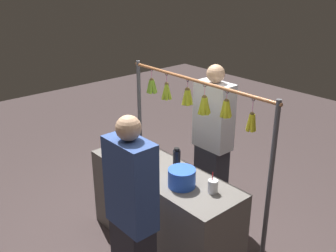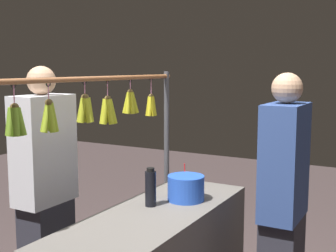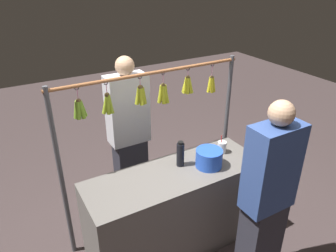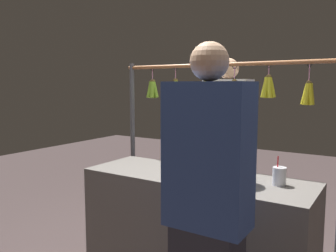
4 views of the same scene
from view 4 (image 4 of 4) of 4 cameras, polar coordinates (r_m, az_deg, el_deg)
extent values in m
cube|color=#66605B|center=(2.77, 4.45, -16.89)|extent=(1.70, 0.60, 0.88)
cylinder|color=#4C4C51|center=(3.47, -5.75, -4.49)|extent=(0.04, 0.04, 1.75)
cylinder|color=#9E6038|center=(2.93, 8.70, 9.86)|extent=(1.92, 0.03, 0.03)
torus|color=black|center=(2.72, 22.10, 9.32)|extent=(0.04, 0.01, 0.04)
cylinder|color=pink|center=(2.72, 22.04, 7.87)|extent=(0.01, 0.01, 0.13)
sphere|color=brown|center=(2.72, 21.97, 6.45)|extent=(0.04, 0.04, 0.04)
cylinder|color=gold|center=(2.72, 21.48, 4.85)|extent=(0.06, 0.03, 0.16)
cylinder|color=gold|center=(2.70, 21.71, 4.83)|extent=(0.04, 0.06, 0.16)
cylinder|color=gold|center=(2.70, 22.23, 4.81)|extent=(0.05, 0.05, 0.16)
cylinder|color=gold|center=(2.72, 22.31, 4.82)|extent=(0.05, 0.04, 0.16)
cylinder|color=gold|center=(2.74, 21.87, 4.84)|extent=(0.04, 0.05, 0.16)
torus|color=black|center=(2.79, 16.14, 9.47)|extent=(0.04, 0.01, 0.04)
cylinder|color=pink|center=(2.79, 16.11, 8.53)|extent=(0.01, 0.01, 0.09)
sphere|color=brown|center=(2.79, 16.08, 7.63)|extent=(0.05, 0.05, 0.05)
cylinder|color=gold|center=(2.79, 15.51, 6.05)|extent=(0.06, 0.04, 0.16)
cylinder|color=gold|center=(2.77, 15.64, 6.04)|extent=(0.05, 0.06, 0.16)
cylinder|color=gold|center=(2.76, 16.19, 6.03)|extent=(0.06, 0.07, 0.16)
cylinder|color=gold|center=(2.78, 16.54, 6.02)|extent=(0.07, 0.04, 0.16)
cylinder|color=gold|center=(2.80, 16.38, 6.03)|extent=(0.05, 0.06, 0.16)
cylinder|color=gold|center=(2.81, 15.84, 6.04)|extent=(0.06, 0.06, 0.16)
torus|color=black|center=(2.88, 10.81, 9.51)|extent=(0.04, 0.02, 0.04)
cylinder|color=pink|center=(2.88, 10.79, 8.28)|extent=(0.01, 0.01, 0.12)
sphere|color=brown|center=(2.88, 10.76, 7.08)|extent=(0.05, 0.05, 0.05)
cylinder|color=gold|center=(2.89, 10.24, 5.41)|extent=(0.07, 0.04, 0.17)
cylinder|color=gold|center=(2.86, 10.34, 5.39)|extent=(0.05, 0.07, 0.18)
cylinder|color=gold|center=(2.85, 10.83, 5.38)|extent=(0.06, 0.07, 0.18)
cylinder|color=gold|center=(2.87, 11.26, 5.38)|extent=(0.06, 0.04, 0.17)
cylinder|color=gold|center=(2.89, 11.16, 5.39)|extent=(0.06, 0.08, 0.18)
cylinder|color=gold|center=(2.90, 10.63, 5.41)|extent=(0.05, 0.06, 0.18)
torus|color=black|center=(2.98, 6.53, 9.49)|extent=(0.04, 0.01, 0.04)
cylinder|color=pink|center=(2.97, 6.52, 8.51)|extent=(0.01, 0.01, 0.10)
sphere|color=brown|center=(2.97, 6.50, 7.57)|extent=(0.05, 0.05, 0.05)
cylinder|color=#ADB725|center=(2.99, 6.07, 6.07)|extent=(0.07, 0.04, 0.16)
cylinder|color=#ADB725|center=(2.95, 6.18, 6.06)|extent=(0.05, 0.08, 0.16)
cylinder|color=#ADB725|center=(2.95, 6.72, 6.05)|extent=(0.06, 0.05, 0.16)
cylinder|color=#ADB725|center=(2.98, 6.95, 6.05)|extent=(0.06, 0.06, 0.16)
cylinder|color=#ADB725|center=(3.00, 6.60, 6.06)|extent=(0.05, 0.07, 0.16)
torus|color=black|center=(3.13, 1.24, 9.39)|extent=(0.04, 0.01, 0.04)
cylinder|color=pink|center=(3.13, 1.23, 8.37)|extent=(0.01, 0.01, 0.11)
sphere|color=brown|center=(3.13, 1.23, 7.39)|extent=(0.04, 0.04, 0.04)
cylinder|color=#94AF28|center=(3.14, 0.89, 5.85)|extent=(0.08, 0.04, 0.17)
cylinder|color=#94AF28|center=(3.11, 0.91, 5.84)|extent=(0.05, 0.07, 0.17)
cylinder|color=#94AF28|center=(3.11, 1.34, 5.84)|extent=(0.05, 0.05, 0.17)
cylinder|color=#94AF28|center=(3.13, 1.62, 5.84)|extent=(0.07, 0.06, 0.18)
cylinder|color=#94AF28|center=(3.15, 1.26, 5.85)|extent=(0.05, 0.07, 0.17)
torus|color=black|center=(3.27, -2.55, 9.27)|extent=(0.04, 0.01, 0.04)
cylinder|color=pink|center=(3.26, -2.55, 8.23)|extent=(0.01, 0.01, 0.11)
sphere|color=brown|center=(3.26, -2.54, 7.23)|extent=(0.05, 0.05, 0.05)
cylinder|color=#76A52B|center=(3.28, -2.93, 5.93)|extent=(0.06, 0.04, 0.15)
cylinder|color=#76A52B|center=(3.25, -2.99, 5.92)|extent=(0.06, 0.06, 0.16)
cylinder|color=#76A52B|center=(3.24, -2.61, 5.92)|extent=(0.05, 0.06, 0.16)
cylinder|color=#76A52B|center=(3.25, -2.11, 5.92)|extent=(0.07, 0.04, 0.15)
cylinder|color=#76A52B|center=(3.28, -2.13, 5.93)|extent=(0.05, 0.07, 0.16)
cylinder|color=#76A52B|center=(3.29, -2.49, 5.93)|extent=(0.05, 0.05, 0.15)
cylinder|color=black|center=(2.62, 7.43, -5.45)|extent=(0.07, 0.07, 0.23)
cylinder|color=black|center=(2.60, 7.47, -2.69)|extent=(0.05, 0.05, 0.02)
cylinder|color=blue|center=(2.41, 10.86, -7.30)|extent=(0.25, 0.25, 0.17)
cylinder|color=silver|center=(2.46, 17.68, -7.80)|extent=(0.09, 0.09, 0.12)
cylinder|color=red|center=(2.46, 17.41, -6.94)|extent=(0.01, 0.02, 0.20)
cube|color=#2D2D38|center=(3.50, 9.40, -12.07)|extent=(0.34, 0.23, 0.85)
cube|color=silver|center=(3.33, 9.66, 1.07)|extent=(0.43, 0.23, 0.75)
sphere|color=tan|center=(3.32, 9.82, 9.18)|extent=(0.20, 0.20, 0.20)
cube|color=#334C8C|center=(1.75, 6.58, -4.82)|extent=(0.42, 0.23, 0.73)
sphere|color=tan|center=(1.72, 6.79, 10.40)|extent=(0.19, 0.19, 0.19)
camera|label=1|loc=(1.82, 125.13, 36.62)|focal=41.93mm
camera|label=2|loc=(3.62, -44.45, 8.58)|focal=47.89mm
camera|label=3|loc=(2.69, -56.31, 26.81)|focal=34.46mm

